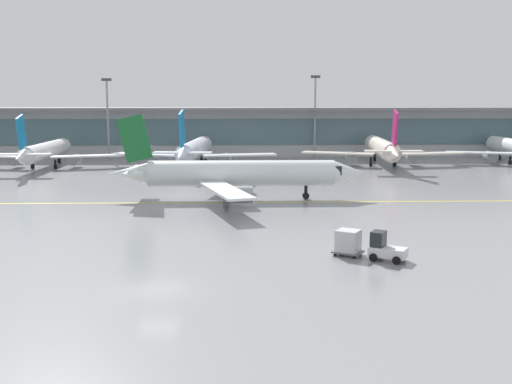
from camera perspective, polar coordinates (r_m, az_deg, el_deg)
name	(u,v)px	position (r m, az deg, el deg)	size (l,w,h in m)	color
ground_plane	(158,289)	(38.46, -9.15, -8.99)	(400.00, 400.00, 0.00)	gray
taxiway_centreline_stripe	(242,202)	(68.31, -1.35, -0.97)	(110.00, 0.36, 0.01)	yellow
terminal_concourse	(212,131)	(122.74, -4.10, 5.73)	(176.23, 11.00, 9.60)	#B2B7BC
gate_airplane_1	(46,151)	(107.10, -19.10, 3.63)	(25.73, 27.57, 9.16)	white
gate_airplane_2	(195,150)	(102.53, -5.77, 3.97)	(27.56, 29.75, 9.85)	silver
gate_airplane_3	(382,148)	(106.75, 11.70, 4.03)	(27.58, 29.75, 9.85)	silver
taxiing_regional_jet	(238,174)	(69.85, -1.68, 1.69)	(29.60, 27.62, 9.83)	white
baggage_tug	(385,248)	(45.15, 12.00, -5.19)	(2.95, 2.57, 2.10)	silver
cargo_dolly_lead	(348,242)	(45.99, 8.63, -4.63)	(2.62, 2.45, 1.94)	#595B60
apron_light_mast_1	(108,116)	(116.45, -13.72, 6.95)	(1.80, 0.36, 15.06)	gray
apron_light_mast_2	(315,113)	(117.49, 5.55, 7.34)	(1.80, 0.36, 15.71)	gray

